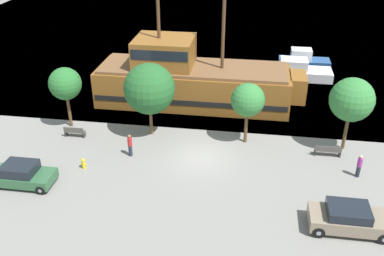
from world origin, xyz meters
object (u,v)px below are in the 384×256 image
(moored_boat_dockside, at_px, (303,61))
(moored_boat_outer, at_px, (297,71))
(fire_hydrant, at_px, (83,163))
(pedestrian_walking_near, at_px, (130,145))
(pedestrian_walking_far, at_px, (359,166))
(bench_promenade_east, at_px, (74,132))
(pirate_ship, at_px, (191,80))
(parked_car_curb_front, at_px, (349,218))
(bench_promenade_west, at_px, (328,151))
(parked_car_curb_mid, at_px, (22,175))

(moored_boat_dockside, bearing_deg, moored_boat_outer, -105.46)
(moored_boat_outer, relative_size, fire_hydrant, 8.63)
(pedestrian_walking_near, height_order, pedestrian_walking_far, pedestrian_walking_near)
(moored_boat_dockside, bearing_deg, pedestrian_walking_far, -84.41)
(moored_boat_dockside, distance_m, bench_promenade_east, 25.64)
(pirate_ship, height_order, moored_boat_dockside, pirate_ship)
(fire_hydrant, bearing_deg, moored_boat_outer, 50.94)
(parked_car_curb_front, relative_size, bench_promenade_east, 2.76)
(fire_hydrant, relative_size, bench_promenade_west, 0.42)
(fire_hydrant, xyz_separation_m, pedestrian_walking_far, (18.07, 1.73, 0.41))
(parked_car_curb_front, relative_size, pedestrian_walking_far, 2.66)
(parked_car_curb_front, bearing_deg, pirate_ship, 126.00)
(bench_promenade_east, bearing_deg, moored_boat_dockside, 44.29)
(moored_boat_outer, height_order, parked_car_curb_front, moored_boat_outer)
(moored_boat_dockside, bearing_deg, bench_promenade_west, -88.89)
(bench_promenade_west, height_order, pedestrian_walking_far, pedestrian_walking_far)
(moored_boat_outer, relative_size, bench_promenade_west, 3.64)
(moored_boat_outer, xyz_separation_m, bench_promenade_east, (-17.48, -14.75, -0.30))
(pedestrian_walking_far, bearing_deg, parked_car_curb_front, -105.89)
(bench_promenade_east, relative_size, pedestrian_walking_far, 0.96)
(parked_car_curb_front, xyz_separation_m, pedestrian_walking_near, (-13.87, 5.63, 0.09))
(moored_boat_outer, bearing_deg, bench_promenade_west, -85.27)
(parked_car_curb_mid, xyz_separation_m, bench_promenade_east, (0.89, 6.28, -0.28))
(pirate_ship, xyz_separation_m, pedestrian_walking_far, (12.54, -9.84, -1.29))
(moored_boat_dockside, bearing_deg, parked_car_curb_mid, -128.50)
(bench_promenade_west, bearing_deg, pedestrian_walking_near, -171.82)
(pirate_ship, height_order, bench_promenade_west, pirate_ship)
(pedestrian_walking_far, bearing_deg, parked_car_curb_mid, -169.32)
(parked_car_curb_front, bearing_deg, parked_car_curb_mid, 176.14)
(parked_car_curb_mid, bearing_deg, parked_car_curb_front, -3.86)
(fire_hydrant, distance_m, pedestrian_walking_near, 3.40)
(bench_promenade_west, bearing_deg, moored_boat_dockside, 91.11)
(pirate_ship, height_order, parked_car_curb_mid, pirate_ship)
(parked_car_curb_mid, distance_m, pedestrian_walking_far, 21.59)
(parked_car_curb_mid, bearing_deg, moored_boat_outer, 48.87)
(pirate_ship, relative_size, pedestrian_walking_far, 10.99)
(parked_car_curb_front, xyz_separation_m, bench_promenade_east, (-18.81, 7.61, -0.33))
(moored_boat_outer, distance_m, fire_hydrant, 24.16)
(parked_car_curb_mid, distance_m, fire_hydrant, 3.89)
(moored_boat_outer, distance_m, parked_car_curb_mid, 27.92)
(moored_boat_dockside, bearing_deg, pirate_ship, -135.60)
(pedestrian_walking_near, bearing_deg, parked_car_curb_front, -22.11)
(pirate_ship, height_order, pedestrian_walking_far, pirate_ship)
(fire_hydrant, distance_m, bench_promenade_west, 16.92)
(bench_promenade_east, bearing_deg, bench_promenade_west, 0.01)
(fire_hydrant, relative_size, pedestrian_walking_far, 0.47)
(pirate_ship, relative_size, parked_car_curb_mid, 4.54)
(parked_car_curb_front, distance_m, pedestrian_walking_far, 5.54)
(pedestrian_walking_near, bearing_deg, pirate_ship, 73.35)
(bench_promenade_east, height_order, pedestrian_walking_far, pedestrian_walking_far)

